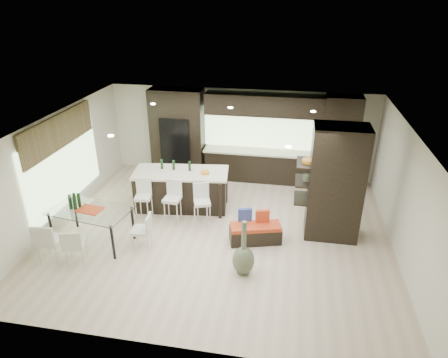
% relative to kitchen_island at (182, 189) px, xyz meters
% --- Properties ---
extents(ground, '(8.00, 8.00, 0.00)m').
position_rel_kitchen_island_xyz_m(ground, '(1.24, -1.10, -0.51)').
color(ground, '#BFAB92').
rests_on(ground, ground).
extents(back_wall, '(8.00, 0.02, 2.70)m').
position_rel_kitchen_island_xyz_m(back_wall, '(1.24, 2.40, 0.84)').
color(back_wall, beige).
rests_on(back_wall, ground).
extents(left_wall, '(0.02, 7.00, 2.70)m').
position_rel_kitchen_island_xyz_m(left_wall, '(-2.76, -1.10, 0.84)').
color(left_wall, beige).
rests_on(left_wall, ground).
extents(right_wall, '(0.02, 7.00, 2.70)m').
position_rel_kitchen_island_xyz_m(right_wall, '(5.24, -1.10, 0.84)').
color(right_wall, beige).
rests_on(right_wall, ground).
extents(ceiling, '(8.00, 7.00, 0.02)m').
position_rel_kitchen_island_xyz_m(ceiling, '(1.24, -1.10, 2.19)').
color(ceiling, white).
rests_on(ceiling, ground).
extents(window_left, '(0.04, 3.20, 1.90)m').
position_rel_kitchen_island_xyz_m(window_left, '(-2.72, -0.90, 0.84)').
color(window_left, '#B2D199').
rests_on(window_left, left_wall).
extents(window_back, '(3.40, 0.04, 1.20)m').
position_rel_kitchen_island_xyz_m(window_back, '(1.84, 2.36, 1.04)').
color(window_back, '#B2D199').
rests_on(window_back, back_wall).
extents(stone_accent, '(0.08, 3.00, 0.80)m').
position_rel_kitchen_island_xyz_m(stone_accent, '(-2.69, -0.90, 1.74)').
color(stone_accent, brown).
rests_on(stone_accent, left_wall).
extents(ceiling_spots, '(4.00, 3.00, 0.02)m').
position_rel_kitchen_island_xyz_m(ceiling_spots, '(1.24, -0.85, 2.17)').
color(ceiling_spots, white).
rests_on(ceiling_spots, ceiling).
extents(back_cabinetry, '(6.80, 0.68, 2.70)m').
position_rel_kitchen_island_xyz_m(back_cabinetry, '(1.74, 2.07, 0.84)').
color(back_cabinetry, black).
rests_on(back_cabinetry, ground).
extents(refrigerator, '(0.90, 0.68, 1.90)m').
position_rel_kitchen_island_xyz_m(refrigerator, '(-0.66, 2.02, 0.44)').
color(refrigerator, black).
rests_on(refrigerator, ground).
extents(partition_column, '(1.20, 0.80, 2.70)m').
position_rel_kitchen_island_xyz_m(partition_column, '(3.84, -0.70, 0.84)').
color(partition_column, black).
rests_on(partition_column, ground).
extents(kitchen_island, '(2.57, 1.35, 1.02)m').
position_rel_kitchen_island_xyz_m(kitchen_island, '(0.00, 0.00, 0.00)').
color(kitchen_island, black).
rests_on(kitchen_island, ground).
extents(stool_left, '(0.44, 0.44, 0.87)m').
position_rel_kitchen_island_xyz_m(stool_left, '(-0.75, -0.82, -0.08)').
color(stool_left, beige).
rests_on(stool_left, ground).
extents(stool_mid, '(0.42, 0.42, 0.89)m').
position_rel_kitchen_island_xyz_m(stool_mid, '(0.00, -0.83, -0.07)').
color(stool_mid, beige).
rests_on(stool_mid, ground).
extents(stool_right, '(0.49, 0.49, 0.87)m').
position_rel_kitchen_island_xyz_m(stool_right, '(0.75, -0.82, -0.08)').
color(stool_right, beige).
rests_on(stool_right, ground).
extents(bench, '(1.25, 0.75, 0.45)m').
position_rel_kitchen_island_xyz_m(bench, '(2.12, -1.34, -0.29)').
color(bench, black).
rests_on(bench, ground).
extents(floor_vase, '(0.48, 0.48, 1.23)m').
position_rel_kitchen_island_xyz_m(floor_vase, '(2.00, -2.50, 0.10)').
color(floor_vase, '#47543C').
rests_on(floor_vase, ground).
extents(dining_table, '(1.89, 1.25, 0.85)m').
position_rel_kitchen_island_xyz_m(dining_table, '(-1.54, -2.00, -0.09)').
color(dining_table, white).
rests_on(dining_table, ground).
extents(chair_near, '(0.53, 0.53, 0.79)m').
position_rel_kitchen_island_xyz_m(chair_near, '(-1.54, -2.79, -0.12)').
color(chair_near, beige).
rests_on(chair_near, ground).
extents(chair_far, '(0.52, 0.52, 0.89)m').
position_rel_kitchen_island_xyz_m(chair_far, '(-2.09, -2.81, -0.07)').
color(chair_far, beige).
rests_on(chair_far, ground).
extents(chair_end, '(0.45, 0.45, 0.76)m').
position_rel_kitchen_island_xyz_m(chair_end, '(-0.38, -2.00, -0.13)').
color(chair_end, beige).
rests_on(chair_end, ground).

